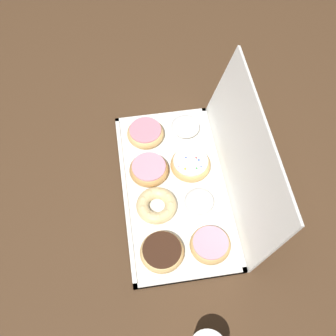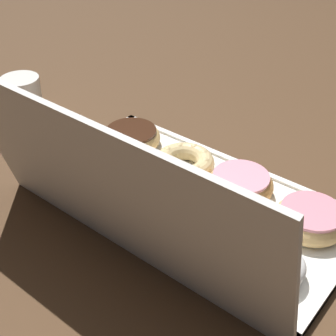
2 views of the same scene
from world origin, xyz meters
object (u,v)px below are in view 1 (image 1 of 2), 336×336
Objects in this scene: pink_frosted_donut_0 at (145,133)px; pink_frosted_donut_1 at (149,169)px; powdered_filled_donut_4 at (185,126)px; pink_frosted_donut_7 at (210,245)px; donut_box at (174,188)px; powdered_filled_donut_6 at (199,201)px; cruller_donut_2 at (156,205)px; chocolate_frosted_donut_3 at (162,252)px; sprinkle_donut_5 at (190,164)px.

pink_frosted_donut_1 is (0.13, -0.01, 0.00)m from pink_frosted_donut_0.
pink_frosted_donut_0 is at bearing -87.66° from powdered_filled_donut_4.
powdered_filled_donut_4 is at bearing 179.64° from pink_frosted_donut_7.
donut_box is 6.71× the size of powdered_filled_donut_6.
cruller_donut_2 is at bearing -26.12° from powdered_filled_donut_4.
cruller_donut_2 and chocolate_frosted_donut_3 have the same top height.
sprinkle_donut_5 reaches higher than pink_frosted_donut_7.
powdered_filled_donut_4 is (-0.14, 0.13, 0.00)m from pink_frosted_donut_1.
pink_frosted_donut_7 is (0.14, 0.12, 0.00)m from cruller_donut_2.
pink_frosted_donut_0 is at bearing -138.93° from sprinkle_donut_5.
sprinkle_donut_5 is 1.09× the size of pink_frosted_donut_7.
donut_box is at bearing 135.44° from cruller_donut_2.
cruller_donut_2 is 0.17m from sprinkle_donut_5.
powdered_filled_donut_6 is at bearing 136.18° from chocolate_frosted_donut_3.
pink_frosted_donut_0 is 0.25m from cruller_donut_2.
powdered_filled_donut_6 is at bearing -1.64° from powdered_filled_donut_4.
pink_frosted_donut_0 is 1.30× the size of powdered_filled_donut_4.
pink_frosted_donut_1 is at bearing -131.95° from donut_box.
pink_frosted_donut_7 is (0.26, 0.13, -0.00)m from pink_frosted_donut_1.
donut_box is 4.75× the size of chocolate_frosted_donut_3.
pink_frosted_donut_7 is (0.26, 0.01, -0.00)m from sprinkle_donut_5.
sprinkle_donut_5 is at bearing 135.19° from cruller_donut_2.
powdered_filled_donut_6 is (0.26, 0.12, 0.00)m from pink_frosted_donut_0.
sprinkle_donut_5 is (-0.12, 0.12, 0.00)m from cruller_donut_2.
cruller_donut_2 is 0.18m from pink_frosted_donut_7.
sprinkle_donut_5 is (0.14, -0.01, -0.00)m from powdered_filled_donut_4.
pink_frosted_donut_0 reaches higher than cruller_donut_2.
pink_frosted_donut_0 is 0.96× the size of sprinkle_donut_5.
cruller_donut_2 and pink_frosted_donut_7 have the same top height.
pink_frosted_donut_0 is at bearing -163.05° from donut_box.
pink_frosted_donut_0 is 0.98× the size of chocolate_frosted_donut_3.
pink_frosted_donut_7 is (0.13, 0.01, -0.00)m from powdered_filled_donut_6.
chocolate_frosted_donut_3 is 0.13m from pink_frosted_donut_7.
sprinkle_donut_5 is (-0.06, 0.06, 0.03)m from donut_box.
pink_frosted_donut_1 is 1.01× the size of cruller_donut_2.
pink_frosted_donut_7 is (0.00, 0.13, 0.00)m from chocolate_frosted_donut_3.
powdered_filled_donut_6 reaches higher than pink_frosted_donut_7.
cruller_donut_2 is at bearing -137.73° from pink_frosted_donut_7.
powdered_filled_donut_4 reaches higher than chocolate_frosted_donut_3.
pink_frosted_donut_1 reaches higher than cruller_donut_2.
pink_frosted_donut_1 is at bearing -135.42° from powdered_filled_donut_6.
cruller_donut_2 is at bearing -0.07° from pink_frosted_donut_0.
pink_frosted_donut_1 is 0.26m from chocolate_frosted_donut_3.
chocolate_frosted_donut_3 is 1.07× the size of pink_frosted_donut_7.
cruller_donut_2 is (0.12, 0.01, -0.00)m from pink_frosted_donut_1.
chocolate_frosted_donut_3 is 0.28m from sprinkle_donut_5.
powdered_filled_donut_6 is 0.13m from pink_frosted_donut_7.
powdered_filled_donut_4 reaches higher than pink_frosted_donut_1.
powdered_filled_donut_4 is 1.07× the size of powdered_filled_donut_6.
powdered_filled_donut_4 reaches higher than pink_frosted_donut_0.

